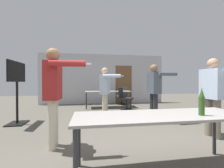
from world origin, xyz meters
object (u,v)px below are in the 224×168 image
at_px(person_center_tall, 54,87).
at_px(office_chair_far_right, 125,99).
at_px(drink_cup, 116,90).
at_px(person_right_polo, 105,88).
at_px(person_left_plaid, 213,90).
at_px(office_chair_far_left, 122,96).
at_px(person_near_casual, 154,87).
at_px(beer_bottle, 202,102).
at_px(tv_screen, 17,86).

height_order(person_center_tall, office_chair_far_right, person_center_tall).
height_order(office_chair_far_right, drink_cup, office_chair_far_right).
distance_m(person_right_polo, person_center_tall, 2.26).
bearing_deg(person_right_polo, person_left_plaid, 66.02).
bearing_deg(office_chair_far_left, person_left_plaid, -82.90).
distance_m(person_near_casual, person_left_plaid, 1.57).
xyz_separation_m(person_right_polo, office_chair_far_left, (1.18, 2.75, -0.55)).
relative_size(person_center_tall, person_left_plaid, 1.06).
relative_size(person_right_polo, person_center_tall, 0.92).
bearing_deg(beer_bottle, person_left_plaid, 42.42).
height_order(office_chair_far_left, beer_bottle, beer_bottle).
bearing_deg(person_center_tall, tv_screen, -140.58).
height_order(person_near_casual, person_left_plaid, person_near_casual).
bearing_deg(tv_screen, office_chair_far_left, -50.82).
height_order(tv_screen, office_chair_far_left, tv_screen).
xyz_separation_m(office_chair_far_right, beer_bottle, (-0.13, -4.41, 0.47)).
distance_m(tv_screen, office_chair_far_left, 4.76).
relative_size(person_near_casual, beer_bottle, 4.90).
distance_m(beer_bottle, drink_cup, 5.24).
xyz_separation_m(person_center_tall, office_chair_far_left, (2.32, 4.70, -0.64)).
bearing_deg(drink_cup, tv_screen, -143.32).
bearing_deg(office_chair_far_left, beer_bottle, -96.76).
bearing_deg(person_near_casual, person_left_plaid, 21.31).
distance_m(person_center_tall, person_left_plaid, 3.20).
distance_m(person_left_plaid, beer_bottle, 1.64).
xyz_separation_m(tv_screen, person_center_tall, (1.34, -1.72, 0.00)).
relative_size(office_chair_far_right, beer_bottle, 2.69).
distance_m(person_right_polo, office_chair_far_left, 3.05).
bearing_deg(person_near_casual, office_chair_far_right, -170.79).
height_order(person_near_casual, office_chair_far_right, person_near_casual).
height_order(tv_screen, beer_bottle, tv_screen).
xyz_separation_m(tv_screen, beer_bottle, (3.33, -2.82, -0.16)).
bearing_deg(drink_cup, office_chair_far_right, -75.79).
distance_m(office_chair_far_right, beer_bottle, 4.43).
xyz_separation_m(person_left_plaid, drink_cup, (-1.29, 4.13, -0.19)).
relative_size(person_left_plaid, office_chair_far_left, 1.82).
height_order(tv_screen, office_chair_far_right, tv_screen).
xyz_separation_m(person_right_polo, beer_bottle, (0.85, -3.05, -0.07)).
distance_m(person_near_casual, office_chair_far_right, 2.01).
height_order(person_right_polo, drink_cup, person_right_polo).
relative_size(office_chair_far_right, drink_cup, 8.42).
bearing_deg(office_chair_far_left, tv_screen, -144.32).
xyz_separation_m(person_left_plaid, office_chair_far_right, (-1.08, 3.30, -0.56)).
distance_m(office_chair_far_right, drink_cup, 0.93).
distance_m(person_near_casual, drink_cup, 2.79).
height_order(tv_screen, drink_cup, tv_screen).
bearing_deg(person_near_casual, beer_bottle, -15.82).
relative_size(tv_screen, beer_bottle, 5.01).
xyz_separation_m(person_right_polo, office_chair_far_right, (0.98, 1.36, -0.54)).
bearing_deg(person_center_tall, office_chair_far_left, 155.26).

